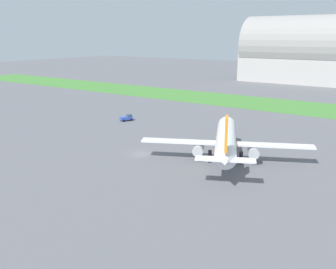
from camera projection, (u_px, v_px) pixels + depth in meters
ground_plane at (141, 154)px, 82.73m from camera, size 600.00×600.00×0.00m
grass_taxiway_strip at (267, 104)px, 142.87m from camera, size 360.00×28.00×0.08m
airplane_midfield_jet at (226, 140)px, 76.86m from camera, size 32.41×32.29×12.31m
pushback_tug_near_gate at (127, 118)px, 114.69m from camera, size 3.19×4.02×1.95m
hangar_distant at (303, 53)px, 206.25m from camera, size 62.82×32.21×35.66m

